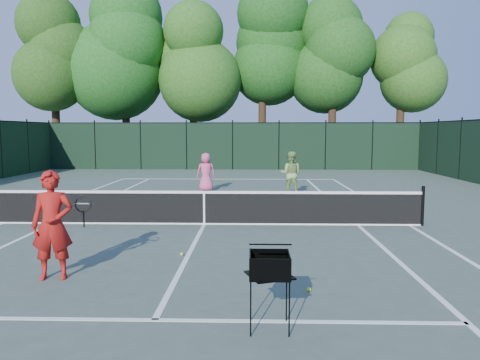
{
  "coord_description": "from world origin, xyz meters",
  "views": [
    {
      "loc": [
        1.29,
        -12.35,
        2.5
      ],
      "look_at": [
        0.94,
        1.0,
        1.1
      ],
      "focal_mm": 35.0,
      "sensor_mm": 36.0,
      "label": 1
    }
  ],
  "objects_px": {
    "player_pink": "(206,172)",
    "loose_ball_midcourt": "(182,254)",
    "player_green": "(291,174)",
    "loose_ball_near_cart": "(309,289)",
    "coach": "(52,225)",
    "ball_hopper": "(270,266)"
  },
  "relations": [
    {
      "from": "player_pink",
      "to": "loose_ball_midcourt",
      "type": "height_order",
      "value": "player_pink"
    },
    {
      "from": "player_green",
      "to": "loose_ball_midcourt",
      "type": "height_order",
      "value": "player_green"
    },
    {
      "from": "loose_ball_near_cart",
      "to": "coach",
      "type": "bearing_deg",
      "value": 172.75
    },
    {
      "from": "ball_hopper",
      "to": "coach",
      "type": "bearing_deg",
      "value": 131.15
    },
    {
      "from": "coach",
      "to": "player_green",
      "type": "xyz_separation_m",
      "value": [
        4.85,
        10.29,
        -0.07
      ]
    },
    {
      "from": "player_pink",
      "to": "loose_ball_near_cart",
      "type": "height_order",
      "value": "player_pink"
    },
    {
      "from": "coach",
      "to": "player_green",
      "type": "relative_size",
      "value": 1.07
    },
    {
      "from": "loose_ball_near_cart",
      "to": "loose_ball_midcourt",
      "type": "bearing_deg",
      "value": 138.51
    },
    {
      "from": "player_pink",
      "to": "loose_ball_midcourt",
      "type": "bearing_deg",
      "value": 85.97
    },
    {
      "from": "coach",
      "to": "ball_hopper",
      "type": "bearing_deg",
      "value": -38.21
    },
    {
      "from": "coach",
      "to": "loose_ball_midcourt",
      "type": "xyz_separation_m",
      "value": [
        1.95,
        1.5,
        -0.89
      ]
    },
    {
      "from": "ball_hopper",
      "to": "loose_ball_midcourt",
      "type": "distance_m",
      "value": 3.89
    },
    {
      "from": "player_green",
      "to": "loose_ball_midcourt",
      "type": "xyz_separation_m",
      "value": [
        -2.9,
        -8.79,
        -0.83
      ]
    },
    {
      "from": "coach",
      "to": "loose_ball_near_cart",
      "type": "height_order",
      "value": "coach"
    },
    {
      "from": "ball_hopper",
      "to": "loose_ball_near_cart",
      "type": "distance_m",
      "value": 1.73
    },
    {
      "from": "coach",
      "to": "ball_hopper",
      "type": "xyz_separation_m",
      "value": [
        3.59,
        -1.93,
        -0.11
      ]
    },
    {
      "from": "loose_ball_midcourt",
      "to": "coach",
      "type": "bearing_deg",
      "value": -142.28
    },
    {
      "from": "loose_ball_midcourt",
      "to": "player_pink",
      "type": "bearing_deg",
      "value": 92.88
    },
    {
      "from": "player_green",
      "to": "loose_ball_midcourt",
      "type": "relative_size",
      "value": 25.35
    },
    {
      "from": "player_green",
      "to": "loose_ball_near_cart",
      "type": "bearing_deg",
      "value": 101.39
    },
    {
      "from": "player_pink",
      "to": "player_green",
      "type": "distance_m",
      "value": 3.66
    },
    {
      "from": "player_pink",
      "to": "ball_hopper",
      "type": "relative_size",
      "value": 1.65
    }
  ]
}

